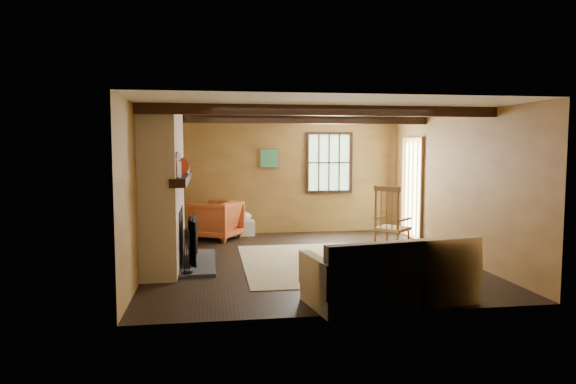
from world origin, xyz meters
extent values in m
plane|color=black|center=(0.00, 0.00, 0.00)|extent=(5.50, 5.50, 0.00)
cube|color=#A17039|center=(0.00, 2.75, 1.20)|extent=(5.00, 0.02, 2.40)
cube|color=#A17039|center=(0.00, -2.75, 1.20)|extent=(5.00, 0.02, 2.40)
cube|color=#A17039|center=(-2.50, 0.00, 1.20)|extent=(0.02, 5.50, 2.40)
cube|color=#A17039|center=(2.50, 0.00, 1.20)|extent=(0.02, 5.50, 2.40)
cube|color=white|center=(0.00, 0.00, 2.40)|extent=(5.00, 5.50, 0.02)
cube|color=black|center=(0.00, -1.20, 2.33)|extent=(5.00, 0.12, 0.14)
cube|color=black|center=(0.00, 1.20, 2.33)|extent=(5.00, 0.12, 0.14)
cube|color=black|center=(1.00, 2.72, 1.50)|extent=(1.02, 0.06, 1.32)
cube|color=#A2C99A|center=(1.00, 2.75, 1.50)|extent=(0.90, 0.01, 1.20)
cube|color=black|center=(1.00, 2.73, 1.50)|extent=(0.90, 0.03, 0.02)
cube|color=brown|center=(2.47, 1.70, 1.00)|extent=(0.06, 1.00, 2.06)
cube|color=#A2C99A|center=(2.50, 1.70, 1.00)|extent=(0.01, 0.80, 1.85)
cube|color=brown|center=(-0.30, 2.72, 1.60)|extent=(0.42, 0.03, 0.42)
cube|color=#256F6F|center=(-0.30, 2.71, 1.60)|extent=(0.36, 0.01, 0.36)
cube|color=brown|center=(-2.25, 0.00, 1.20)|extent=(0.50, 2.20, 2.40)
cube|color=black|center=(-2.18, 0.00, 0.45)|extent=(0.38, 1.00, 0.85)
cube|color=#3E3D43|center=(-1.75, 0.00, 0.03)|extent=(0.55, 1.80, 0.05)
cube|color=black|center=(-1.97, 0.00, 1.35)|extent=(0.22, 2.30, 0.12)
cube|color=black|center=(-1.82, -0.31, 0.39)|extent=(0.13, 0.32, 0.67)
cube|color=black|center=(-1.82, 0.04, 0.39)|extent=(0.03, 0.34, 0.67)
cube|color=black|center=(-1.82, 0.38, 0.39)|extent=(0.12, 0.33, 0.67)
cylinder|color=black|center=(-1.88, -0.80, 0.06)|extent=(0.16, 0.16, 0.02)
cylinder|color=black|center=(-1.91, -0.83, 0.37)|extent=(0.01, 0.01, 0.64)
cylinder|color=black|center=(-1.88, -0.80, 0.37)|extent=(0.01, 0.01, 0.64)
cylinder|color=black|center=(-1.85, -0.77, 0.37)|extent=(0.01, 0.01, 0.64)
cylinder|color=silver|center=(-1.98, -0.90, 1.53)|extent=(0.11, 0.11, 0.23)
sphere|color=silver|center=(-1.98, -0.90, 1.71)|extent=(0.13, 0.13, 0.13)
cylinder|color=#A62A13|center=(-1.98, -0.27, 1.55)|extent=(0.26, 0.12, 0.27)
cube|color=black|center=(-1.98, 0.14, 1.47)|extent=(0.25, 0.19, 0.12)
cylinder|color=black|center=(-1.98, 0.50, 1.46)|extent=(0.08, 0.08, 0.10)
cylinder|color=black|center=(-1.98, 0.63, 1.45)|extent=(0.07, 0.07, 0.08)
cube|color=tan|center=(0.20, -0.20, 0.00)|extent=(2.50, 3.00, 0.01)
cube|color=tan|center=(1.49, 0.14, 0.46)|extent=(0.68, 0.68, 0.05)
cube|color=brown|center=(1.34, 0.00, 1.15)|extent=(0.36, 0.38, 0.08)
cylinder|color=brown|center=(1.78, 0.13, 0.24)|extent=(0.04, 0.04, 0.45)
cylinder|color=brown|center=(1.50, 0.43, 0.24)|extent=(0.04, 0.04, 0.45)
cylinder|color=brown|center=(1.48, -0.15, 0.24)|extent=(0.04, 0.04, 0.45)
cylinder|color=brown|center=(1.20, 0.15, 0.24)|extent=(0.04, 0.04, 0.45)
cylinder|color=brown|center=(1.48, -0.15, 0.82)|extent=(0.04, 0.04, 0.77)
cylinder|color=brown|center=(1.20, 0.15, 0.82)|extent=(0.04, 0.04, 0.77)
cylinder|color=brown|center=(1.41, -0.08, 0.80)|extent=(0.02, 0.02, 0.63)
cylinder|color=brown|center=(1.34, 0.00, 0.80)|extent=(0.02, 0.02, 0.63)
cylinder|color=brown|center=(1.27, 0.08, 0.80)|extent=(0.02, 0.02, 0.63)
cube|color=brown|center=(1.64, -0.03, 0.63)|extent=(0.34, 0.32, 0.03)
cube|color=brown|center=(1.34, 0.30, 0.63)|extent=(0.34, 0.32, 0.03)
cube|color=brown|center=(1.63, -0.01, 0.02)|extent=(0.67, 0.62, 0.03)
cube|color=brown|center=(1.35, 0.29, 0.02)|extent=(0.67, 0.62, 0.03)
cube|color=silver|center=(0.55, -2.35, 0.21)|extent=(2.05, 1.19, 0.42)
cube|color=silver|center=(0.61, -2.71, 0.53)|extent=(1.93, 0.47, 0.53)
cube|color=silver|center=(-0.36, -2.51, 0.41)|extent=(0.28, 0.88, 0.39)
cube|color=silver|center=(1.45, -2.19, 0.41)|extent=(0.28, 0.88, 0.39)
ellipsoid|color=silver|center=(1.01, -2.17, 0.53)|extent=(0.36, 0.18, 0.35)
cylinder|color=#533123|center=(-1.96, 2.40, 0.05)|extent=(0.36, 0.11, 0.11)
cylinder|color=#533123|center=(-1.85, 2.40, 0.05)|extent=(0.36, 0.11, 0.11)
cylinder|color=#533123|center=(-1.73, 2.40, 0.05)|extent=(0.36, 0.11, 0.11)
cylinder|color=#533123|center=(-1.96, 2.40, 0.16)|extent=(0.36, 0.11, 0.11)
cylinder|color=#533123|center=(-1.85, 2.40, 0.16)|extent=(0.36, 0.11, 0.11)
cylinder|color=#533123|center=(-1.73, 2.40, 0.16)|extent=(0.36, 0.11, 0.11)
cube|color=white|center=(-0.89, 2.55, 0.15)|extent=(0.51, 0.39, 0.30)
ellipsoid|color=silver|center=(-0.89, 2.55, 0.40)|extent=(0.44, 0.37, 0.19)
imported|color=#BF6026|center=(-1.42, 2.15, 0.39)|extent=(1.15, 1.14, 0.77)
camera|label=1|loc=(-1.53, -8.07, 1.83)|focal=32.00mm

